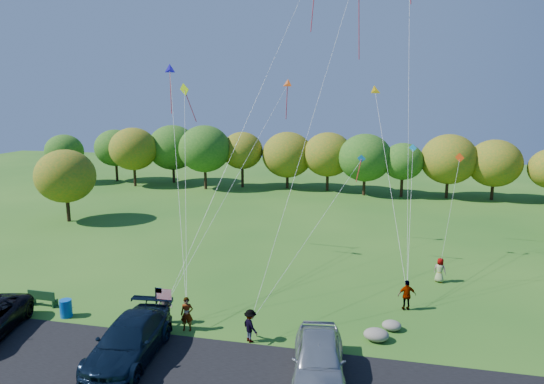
{
  "coord_description": "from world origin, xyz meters",
  "views": [
    {
      "loc": [
        6.99,
        -21.94,
        11.93
      ],
      "look_at": [
        0.76,
        6.0,
        6.21
      ],
      "focal_mm": 32.0,
      "sensor_mm": 36.0,
      "label": 1
    }
  ],
  "objects_px": {
    "minivan_silver": "(319,358)",
    "flyer_a": "(187,314)",
    "park_bench": "(42,298)",
    "flyer_d": "(407,295)",
    "flyer_e": "(440,270)",
    "flyer_c": "(250,326)",
    "trash_barrel": "(66,308)",
    "minivan_navy": "(129,340)",
    "flyer_b": "(165,307)"
  },
  "relations": [
    {
      "from": "flyer_a",
      "to": "minivan_silver",
      "type": "bearing_deg",
      "value": -33.71
    },
    {
      "from": "flyer_a",
      "to": "flyer_c",
      "type": "bearing_deg",
      "value": -18.04
    },
    {
      "from": "flyer_a",
      "to": "flyer_e",
      "type": "height_order",
      "value": "flyer_a"
    },
    {
      "from": "flyer_d",
      "to": "trash_barrel",
      "type": "height_order",
      "value": "flyer_d"
    },
    {
      "from": "flyer_c",
      "to": "flyer_d",
      "type": "height_order",
      "value": "flyer_d"
    },
    {
      "from": "minivan_silver",
      "to": "trash_barrel",
      "type": "bearing_deg",
      "value": 160.89
    },
    {
      "from": "flyer_a",
      "to": "flyer_d",
      "type": "distance_m",
      "value": 12.23
    },
    {
      "from": "flyer_e",
      "to": "trash_barrel",
      "type": "xyz_separation_m",
      "value": [
        -20.56,
        -9.74,
        -0.32
      ]
    },
    {
      "from": "minivan_navy",
      "to": "flyer_c",
      "type": "bearing_deg",
      "value": 24.97
    },
    {
      "from": "park_bench",
      "to": "flyer_b",
      "type": "bearing_deg",
      "value": -2.32
    },
    {
      "from": "flyer_a",
      "to": "flyer_b",
      "type": "distance_m",
      "value": 1.43
    },
    {
      "from": "minivan_silver",
      "to": "flyer_b",
      "type": "distance_m",
      "value": 9.18
    },
    {
      "from": "flyer_b",
      "to": "trash_barrel",
      "type": "distance_m",
      "value": 5.74
    },
    {
      "from": "flyer_b",
      "to": "trash_barrel",
      "type": "relative_size",
      "value": 1.98
    },
    {
      "from": "flyer_c",
      "to": "park_bench",
      "type": "height_order",
      "value": "flyer_c"
    },
    {
      "from": "flyer_a",
      "to": "trash_barrel",
      "type": "bearing_deg",
      "value": 168.48
    },
    {
      "from": "minivan_navy",
      "to": "trash_barrel",
      "type": "relative_size",
      "value": 6.39
    },
    {
      "from": "minivan_navy",
      "to": "trash_barrel",
      "type": "height_order",
      "value": "minivan_navy"
    },
    {
      "from": "flyer_a",
      "to": "park_bench",
      "type": "bearing_deg",
      "value": 163.21
    },
    {
      "from": "flyer_a",
      "to": "flyer_b",
      "type": "height_order",
      "value": "flyer_b"
    },
    {
      "from": "trash_barrel",
      "to": "park_bench",
      "type": "bearing_deg",
      "value": 158.05
    },
    {
      "from": "flyer_b",
      "to": "park_bench",
      "type": "bearing_deg",
      "value": -173.64
    },
    {
      "from": "minivan_navy",
      "to": "flyer_e",
      "type": "xyz_separation_m",
      "value": [
        14.93,
        13.02,
        -0.15
      ]
    },
    {
      "from": "trash_barrel",
      "to": "flyer_b",
      "type": "bearing_deg",
      "value": 3.47
    },
    {
      "from": "minivan_navy",
      "to": "flyer_c",
      "type": "xyz_separation_m",
      "value": [
        4.96,
        2.84,
        -0.13
      ]
    },
    {
      "from": "park_bench",
      "to": "trash_barrel",
      "type": "bearing_deg",
      "value": -20.52
    },
    {
      "from": "minivan_silver",
      "to": "flyer_b",
      "type": "height_order",
      "value": "minivan_silver"
    },
    {
      "from": "minivan_silver",
      "to": "flyer_a",
      "type": "xyz_separation_m",
      "value": [
        -7.17,
        2.96,
        -0.1
      ]
    },
    {
      "from": "flyer_b",
      "to": "flyer_d",
      "type": "relative_size",
      "value": 1.1
    },
    {
      "from": "flyer_c",
      "to": "minivan_navy",
      "type": "bearing_deg",
      "value": 72.34
    },
    {
      "from": "flyer_e",
      "to": "flyer_c",
      "type": "bearing_deg",
      "value": 72.26
    },
    {
      "from": "flyer_b",
      "to": "trash_barrel",
      "type": "bearing_deg",
      "value": -166.42
    },
    {
      "from": "flyer_e",
      "to": "flyer_a",
      "type": "bearing_deg",
      "value": 62.64
    },
    {
      "from": "minivan_silver",
      "to": "flyer_c",
      "type": "relative_size",
      "value": 3.3
    },
    {
      "from": "trash_barrel",
      "to": "minivan_navy",
      "type": "bearing_deg",
      "value": -30.27
    },
    {
      "from": "flyer_d",
      "to": "park_bench",
      "type": "bearing_deg",
      "value": -2.93
    },
    {
      "from": "flyer_d",
      "to": "minivan_navy",
      "type": "bearing_deg",
      "value": 18.82
    },
    {
      "from": "minivan_silver",
      "to": "flyer_d",
      "type": "bearing_deg",
      "value": 56.02
    },
    {
      "from": "flyer_c",
      "to": "trash_barrel",
      "type": "relative_size",
      "value": 1.71
    },
    {
      "from": "flyer_a",
      "to": "park_bench",
      "type": "relative_size",
      "value": 1.02
    },
    {
      "from": "flyer_d",
      "to": "flyer_e",
      "type": "relative_size",
      "value": 1.09
    },
    {
      "from": "minivan_navy",
      "to": "flyer_b",
      "type": "height_order",
      "value": "flyer_b"
    },
    {
      "from": "flyer_b",
      "to": "park_bench",
      "type": "xyz_separation_m",
      "value": [
        -7.85,
        0.51,
        -0.45
      ]
    },
    {
      "from": "flyer_a",
      "to": "flyer_c",
      "type": "xyz_separation_m",
      "value": [
        3.49,
        -0.41,
        -0.06
      ]
    },
    {
      "from": "minivan_silver",
      "to": "flyer_a",
      "type": "height_order",
      "value": "minivan_silver"
    },
    {
      "from": "minivan_silver",
      "to": "park_bench",
      "type": "xyz_separation_m",
      "value": [
        -16.4,
        3.85,
        -0.48
      ]
    },
    {
      "from": "park_bench",
      "to": "flyer_d",
      "type": "bearing_deg",
      "value": 12.79
    },
    {
      "from": "flyer_a",
      "to": "flyer_b",
      "type": "relative_size",
      "value": 0.93
    },
    {
      "from": "minivan_silver",
      "to": "flyer_a",
      "type": "distance_m",
      "value": 7.76
    },
    {
      "from": "park_bench",
      "to": "trash_barrel",
      "type": "distance_m",
      "value": 2.3
    }
  ]
}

